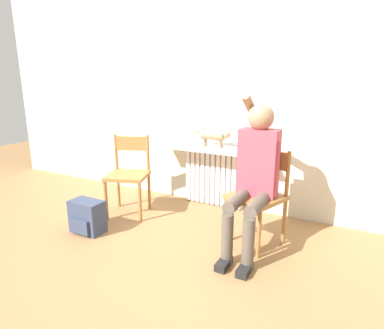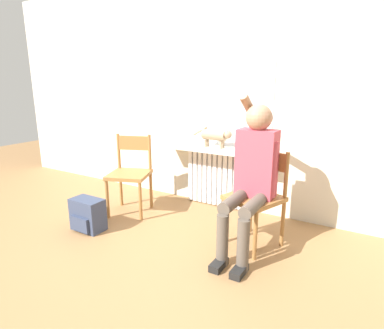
# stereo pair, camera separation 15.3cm
# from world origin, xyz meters

# --- Properties ---
(ground_plane) EXTENTS (12.00, 12.00, 0.00)m
(ground_plane) POSITION_xyz_m (0.00, 0.00, 0.00)
(ground_plane) COLOR olive
(wall_with_window) EXTENTS (7.00, 0.06, 2.70)m
(wall_with_window) POSITION_xyz_m (0.00, 1.23, 1.35)
(wall_with_window) COLOR beige
(wall_with_window) RESTS_ON ground_plane
(radiator) EXTENTS (0.75, 0.08, 0.70)m
(radiator) POSITION_xyz_m (0.00, 1.15, 0.35)
(radiator) COLOR white
(radiator) RESTS_ON ground_plane
(windowsill) EXTENTS (1.33, 0.31, 0.05)m
(windowsill) POSITION_xyz_m (0.00, 1.04, 0.73)
(windowsill) COLOR silver
(windowsill) RESTS_ON radiator
(window_glass) EXTENTS (1.28, 0.01, 1.05)m
(window_glass) POSITION_xyz_m (0.00, 1.20, 1.28)
(window_glass) COLOR white
(window_glass) RESTS_ON windowsill
(chair_left) EXTENTS (0.56, 0.56, 0.89)m
(chair_left) POSITION_xyz_m (-0.76, 0.47, 0.47)
(chair_left) COLOR #9E6B38
(chair_left) RESTS_ON ground_plane
(chair_right) EXTENTS (0.56, 0.56, 0.89)m
(chair_right) POSITION_xyz_m (0.76, 0.47, 0.47)
(chair_right) COLOR #9E6B38
(chair_right) RESTS_ON ground_plane
(person) EXTENTS (0.36, 1.03, 1.40)m
(person) POSITION_xyz_m (0.74, 0.36, 0.74)
(person) COLOR brown
(person) RESTS_ON ground_plane
(cat) EXTENTS (0.49, 0.12, 0.23)m
(cat) POSITION_xyz_m (0.07, 1.00, 0.89)
(cat) COLOR #9E896B
(cat) RESTS_ON windowsill
(backpack) EXTENTS (0.34, 0.23, 0.33)m
(backpack) POSITION_xyz_m (-0.81, -0.14, 0.16)
(backpack) COLOR #333D56
(backpack) RESTS_ON ground_plane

